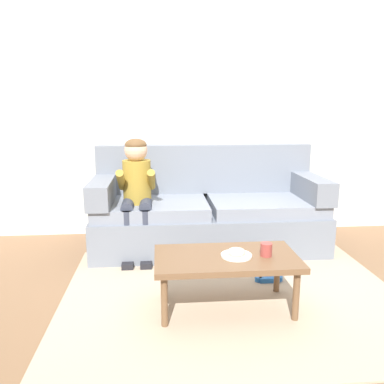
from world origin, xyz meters
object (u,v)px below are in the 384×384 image
coffee_table (226,262)px  donut (236,252)px  couch (207,212)px  mug (266,250)px  person_child (137,186)px  toy_controller (269,279)px

coffee_table → donut: size_ratio=8.12×
couch → mug: size_ratio=24.66×
person_child → toy_controller: person_child is taller
coffee_table → mug: (0.27, -0.03, 0.09)m
mug → donut: bearing=177.8°
couch → toy_controller: couch is taller
couch → toy_controller: 1.03m
couch → donut: 1.29m
coffee_table → mug: bearing=-5.3°
donut → coffee_table: bearing=165.2°
couch → donut: couch is taller
couch → toy_controller: bearing=-66.6°
couch → mug: couch is taller
coffee_table → toy_controller: coffee_table is taller
donut → couch: bearing=91.5°
toy_controller → mug: bearing=-113.4°
person_child → mug: 1.44m
person_child → toy_controller: (1.07, -0.68, -0.65)m
couch → coffee_table: size_ratio=2.28×
couch → coffee_table: (-0.03, -1.27, -0.01)m
coffee_table → couch: bearing=88.6°
person_child → donut: size_ratio=9.18×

